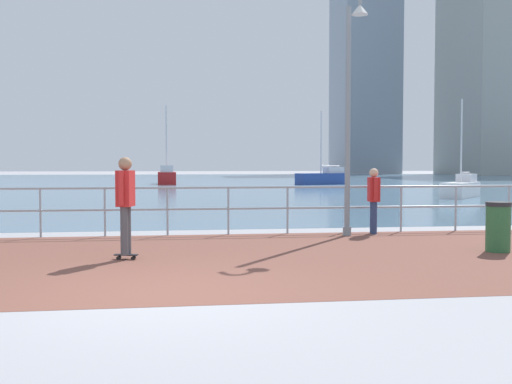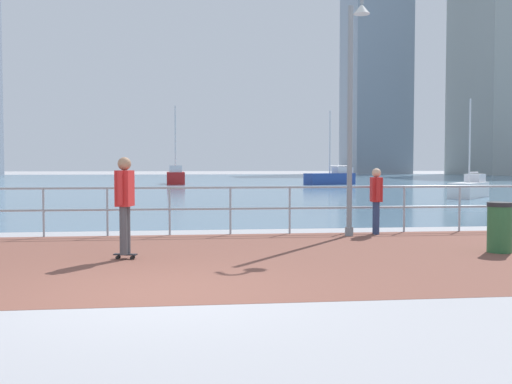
{
  "view_description": "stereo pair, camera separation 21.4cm",
  "coord_description": "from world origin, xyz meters",
  "px_view_note": "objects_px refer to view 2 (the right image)",
  "views": [
    {
      "loc": [
        0.18,
        -7.3,
        1.61
      ],
      "look_at": [
        1.71,
        3.75,
        1.1
      ],
      "focal_mm": 41.2,
      "sensor_mm": 36.0,
      "label": 1
    },
    {
      "loc": [
        0.4,
        -7.33,
        1.61
      ],
      "look_at": [
        1.71,
        3.75,
        1.1
      ],
      "focal_mm": 41.2,
      "sensor_mm": 36.0,
      "label": 2
    }
  ],
  "objects_px": {
    "trash_bin": "(500,227)",
    "sailboat_blue": "(176,176)",
    "lamppost": "(353,94)",
    "skateboarder": "(125,198)",
    "bystander": "(376,196)",
    "sailboat_teal": "(470,188)",
    "sailboat_white": "(331,177)"
  },
  "relations": [
    {
      "from": "bystander",
      "to": "sailboat_teal",
      "type": "xyz_separation_m",
      "value": [
        9.64,
        14.54,
        -0.43
      ]
    },
    {
      "from": "skateboarder",
      "to": "trash_bin",
      "type": "xyz_separation_m",
      "value": [
        6.78,
        -0.03,
        -0.58
      ]
    },
    {
      "from": "skateboarder",
      "to": "sailboat_blue",
      "type": "distance_m",
      "value": 40.5
    },
    {
      "from": "sailboat_teal",
      "to": "sailboat_white",
      "type": "relative_size",
      "value": 0.8
    },
    {
      "from": "trash_bin",
      "to": "sailboat_blue",
      "type": "relative_size",
      "value": 0.14
    },
    {
      "from": "lamppost",
      "to": "bystander",
      "type": "relative_size",
      "value": 3.76
    },
    {
      "from": "skateboarder",
      "to": "sailboat_white",
      "type": "distance_m",
      "value": 39.94
    },
    {
      "from": "bystander",
      "to": "sailboat_white",
      "type": "xyz_separation_m",
      "value": [
        7.61,
        34.7,
        -0.31
      ]
    },
    {
      "from": "bystander",
      "to": "sailboat_blue",
      "type": "distance_m",
      "value": 37.84
    },
    {
      "from": "skateboarder",
      "to": "sailboat_white",
      "type": "xyz_separation_m",
      "value": [
        13.05,
        37.74,
        -0.47
      ]
    },
    {
      "from": "lamppost",
      "to": "bystander",
      "type": "xyz_separation_m",
      "value": [
        0.69,
        0.4,
        -2.3
      ]
    },
    {
      "from": "sailboat_white",
      "to": "sailboat_blue",
      "type": "relative_size",
      "value": 0.91
    },
    {
      "from": "lamppost",
      "to": "bystander",
      "type": "distance_m",
      "value": 2.43
    },
    {
      "from": "sailboat_teal",
      "to": "sailboat_blue",
      "type": "distance_m",
      "value": 27.38
    },
    {
      "from": "skateboarder",
      "to": "sailboat_teal",
      "type": "relative_size",
      "value": 0.36
    },
    {
      "from": "sailboat_white",
      "to": "skateboarder",
      "type": "bearing_deg",
      "value": -109.08
    },
    {
      "from": "trash_bin",
      "to": "sailboat_blue",
      "type": "xyz_separation_m",
      "value": [
        -6.68,
        40.53,
        0.17
      ]
    },
    {
      "from": "sailboat_blue",
      "to": "bystander",
      "type": "bearing_deg",
      "value": -81.88
    },
    {
      "from": "trash_bin",
      "to": "sailboat_white",
      "type": "distance_m",
      "value": 38.29
    },
    {
      "from": "skateboarder",
      "to": "lamppost",
      "type": "bearing_deg",
      "value": 29.03
    },
    {
      "from": "skateboarder",
      "to": "sailboat_teal",
      "type": "bearing_deg",
      "value": 49.39
    },
    {
      "from": "skateboarder",
      "to": "bystander",
      "type": "height_order",
      "value": "skateboarder"
    },
    {
      "from": "sailboat_teal",
      "to": "sailboat_blue",
      "type": "relative_size",
      "value": 0.73
    },
    {
      "from": "lamppost",
      "to": "sailboat_teal",
      "type": "height_order",
      "value": "lamppost"
    },
    {
      "from": "skateboarder",
      "to": "sailboat_teal",
      "type": "xyz_separation_m",
      "value": [
        15.08,
        17.59,
        -0.59
      ]
    },
    {
      "from": "trash_bin",
      "to": "sailboat_white",
      "type": "xyz_separation_m",
      "value": [
        6.27,
        37.77,
        0.12
      ]
    },
    {
      "from": "lamppost",
      "to": "skateboarder",
      "type": "height_order",
      "value": "lamppost"
    },
    {
      "from": "lamppost",
      "to": "bystander",
      "type": "height_order",
      "value": "lamppost"
    },
    {
      "from": "skateboarder",
      "to": "trash_bin",
      "type": "distance_m",
      "value": 6.81
    },
    {
      "from": "skateboarder",
      "to": "sailboat_blue",
      "type": "relative_size",
      "value": 0.26
    },
    {
      "from": "bystander",
      "to": "sailboat_white",
      "type": "bearing_deg",
      "value": 77.63
    },
    {
      "from": "skateboarder",
      "to": "bystander",
      "type": "xyz_separation_m",
      "value": [
        5.44,
        3.04,
        -0.16
      ]
    }
  ]
}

